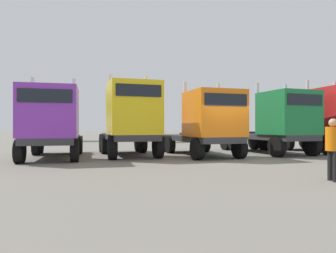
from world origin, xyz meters
The scene contains 10 objects.
ground centered at (0.00, 0.00, 0.00)m, with size 200.00×200.00×0.00m, color slate.
semi_truck_purple centered at (-7.67, 2.67, 1.73)m, with size 2.73×6.28×3.90m.
semi_truck_yellow centered at (-3.89, 3.03, 1.96)m, with size 2.75×5.81×4.30m.
semi_truck_orange centered at (-0.16, 2.01, 1.71)m, with size 2.79×6.42×3.86m.
semi_truck_green centered at (4.16, 2.22, 1.77)m, with size 2.87×6.57×3.98m.
semi_truck_red centered at (7.53, 2.05, 1.94)m, with size 2.76×6.12×4.30m.
visitor_in_hivis centered at (0.47, -5.46, 1.02)m, with size 0.49×0.49×1.75m.
oak_far_left centered at (-8.50, 23.28, 4.11)m, with size 3.41×3.41×5.84m.
oak_far_centre centered at (-0.04, 18.66, 3.42)m, with size 3.02×3.02×4.95m.
oak_far_right centered at (8.64, 22.45, 3.89)m, with size 3.88×3.88×5.84m.
Camera 1 is at (-6.29, -12.54, 1.51)m, focal length 33.02 mm.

